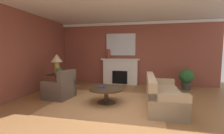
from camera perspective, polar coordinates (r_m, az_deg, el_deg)
The scene contains 17 objects.
ground_plane at distance 4.52m, azimuth 3.80°, elevation -14.23°, with size 8.95×8.95×0.00m, color olive.
wall_fireplace at distance 7.41m, azimuth 7.44°, elevation 4.95°, with size 7.49×0.12×2.90m, color brown.
wall_window at distance 6.10m, azimuth -30.32°, elevation 4.08°, with size 0.12×6.83×2.90m, color brown.
ceiling_panel at distance 4.76m, azimuth 4.62°, elevation 22.69°, with size 7.49×6.83×0.06m, color white.
crown_moulding at distance 7.44m, azimuth 7.53°, elevation 15.55°, with size 7.49×0.08×0.12m, color white.
area_rug at distance 4.81m, azimuth -2.13°, elevation -12.92°, with size 3.14×2.59×0.01m, color tan.
fireplace at distance 7.33m, azimuth 3.02°, elevation -1.92°, with size 1.80×0.35×1.21m.
mantel_mirror at distance 7.39m, azimuth 3.22°, elevation 8.20°, with size 1.37×0.04×1.02m, color silver.
sofa at distance 4.68m, azimuth 17.65°, elevation -9.98°, with size 0.92×2.11×0.85m.
armchair_near_window at distance 5.44m, azimuth -18.39°, elevation -7.69°, with size 0.90×0.90×0.95m.
coffee_table at distance 4.71m, azimuth -2.14°, elevation -9.12°, with size 1.00×1.00×0.45m.
side_table at distance 6.24m, azimuth -19.31°, elevation -5.16°, with size 0.56×0.56×0.70m.
table_lamp at distance 6.14m, azimuth -19.56°, elevation 2.42°, with size 0.44×0.44×0.75m.
vase_mantel_left at distance 7.32m, azimuth -1.28°, elevation 4.80°, with size 0.16×0.16×0.44m, color #9E3328.
vase_on_side_table at distance 6.00m, azimuth -18.81°, elevation -1.54°, with size 0.20×0.20×0.23m, color #33703D.
book_red_cover at distance 4.84m, azimuth -3.74°, elevation -7.11°, with size 0.19×0.19×0.04m, color navy.
potted_plant at distance 6.96m, azimuth 25.52°, elevation -3.53°, with size 0.56×0.56×0.83m.
Camera 1 is at (0.60, -4.21, 1.54)m, focal length 25.01 mm.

